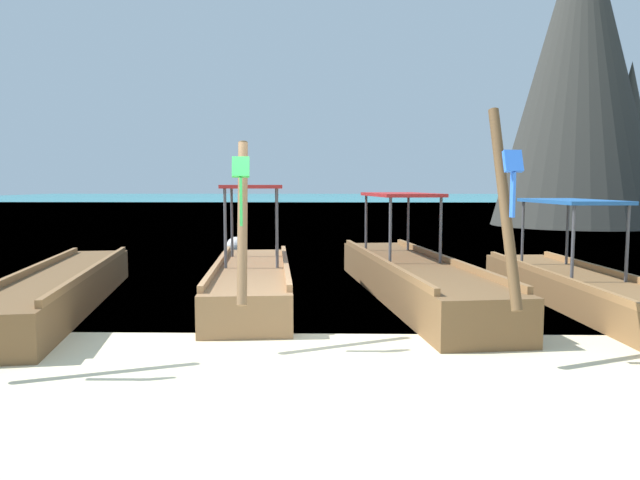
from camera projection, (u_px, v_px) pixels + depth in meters
ground at (314, 357)px, 6.89m from camera, size 120.00×120.00×0.00m
sea_water at (332, 202)px, 67.68m from camera, size 120.00×120.00×0.00m
longtail_boat_red_ribbon at (63, 289)px, 9.57m from camera, size 2.18×6.94×2.72m
longtail_boat_green_ribbon at (252, 279)px, 10.28m from camera, size 1.78×6.13×2.52m
longtail_boat_blue_ribbon at (412, 277)px, 10.47m from camera, size 2.25×7.64×2.86m
longtail_boat_turquoise_ribbon at (593, 291)px, 9.46m from camera, size 1.63×7.52×2.73m
karst_rock at (584, 73)px, 28.46m from camera, size 8.50×7.80×15.05m
mooring_buoy_near at (236, 247)px, 16.36m from camera, size 0.55×0.55×0.55m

